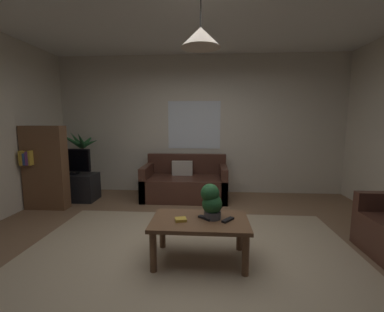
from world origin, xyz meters
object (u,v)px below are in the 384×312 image
(couch_under_window, at_px, (185,184))
(remote_on_table_1, at_px, (228,220))
(pendant_lamp, at_px, (201,37))
(bookshelf_corner, at_px, (45,168))
(coffee_table, at_px, (200,226))
(remote_on_table_0, at_px, (205,218))
(potted_palm_corner, at_px, (83,166))
(potted_plant_on_table, at_px, (211,201))
(book_on_table_0, at_px, (181,219))
(tv_stand, at_px, (73,187))
(tv, at_px, (70,161))

(couch_under_window, height_order, remote_on_table_1, couch_under_window)
(pendant_lamp, bearing_deg, bookshelf_corner, 151.32)
(coffee_table, bearing_deg, bookshelf_corner, 151.32)
(remote_on_table_0, height_order, potted_palm_corner, potted_palm_corner)
(couch_under_window, distance_m, remote_on_table_1, 2.33)
(coffee_table, relative_size, potted_plant_on_table, 2.74)
(coffee_table, xyz_separation_m, potted_palm_corner, (-2.49, 2.40, 0.19))
(book_on_table_0, bearing_deg, couch_under_window, 94.35)
(book_on_table_0, bearing_deg, tv_stand, 138.83)
(remote_on_table_1, bearing_deg, tv_stand, -176.38)
(potted_plant_on_table, height_order, pendant_lamp, pendant_lamp)
(couch_under_window, distance_m, pendant_lamp, 2.99)
(bookshelf_corner, bearing_deg, potted_plant_on_table, -26.78)
(potted_palm_corner, bearing_deg, bookshelf_corner, -99.88)
(couch_under_window, bearing_deg, coffee_table, -80.52)
(potted_plant_on_table, bearing_deg, remote_on_table_1, -23.48)
(tv, distance_m, pendant_lamp, 3.47)
(book_on_table_0, height_order, remote_on_table_0, book_on_table_0)
(tv_stand, relative_size, pendant_lamp, 1.45)
(potted_palm_corner, bearing_deg, coffee_table, -44.00)
(remote_on_table_0, xyz_separation_m, tv_stand, (-2.52, 1.92, -0.21))
(remote_on_table_1, xyz_separation_m, pendant_lamp, (-0.29, 0.02, 1.80))
(potted_palm_corner, xyz_separation_m, pendant_lamp, (2.49, -2.40, 1.70))
(tv_stand, relative_size, potted_palm_corner, 0.68)
(remote_on_table_0, xyz_separation_m, remote_on_table_1, (0.24, -0.04, 0.00))
(pendant_lamp, bearing_deg, potted_palm_corner, 136.00)
(remote_on_table_0, xyz_separation_m, tv, (-2.52, 1.90, 0.28))
(tv, xyz_separation_m, pendant_lamp, (2.47, -1.91, 1.52))
(book_on_table_0, height_order, potted_plant_on_table, potted_plant_on_table)
(remote_on_table_0, bearing_deg, couch_under_window, -128.07)
(couch_under_window, relative_size, remote_on_table_0, 9.86)
(remote_on_table_0, bearing_deg, pendant_lamp, -32.69)
(book_on_table_0, xyz_separation_m, tv_stand, (-2.27, 1.98, -0.22))
(tv_stand, xyz_separation_m, potted_palm_corner, (-0.02, 0.47, 0.31))
(book_on_table_0, relative_size, remote_on_table_1, 0.71)
(tv, bearing_deg, potted_palm_corner, 92.32)
(tv, distance_m, bookshelf_corner, 0.50)
(coffee_table, bearing_deg, couch_under_window, 99.48)
(coffee_table, relative_size, remote_on_table_0, 6.32)
(bookshelf_corner, bearing_deg, potted_palm_corner, 80.12)
(remote_on_table_0, xyz_separation_m, potted_palm_corner, (-2.54, 2.38, 0.10))
(remote_on_table_0, height_order, tv_stand, tv_stand)
(couch_under_window, height_order, bookshelf_corner, bookshelf_corner)
(bookshelf_corner, xyz_separation_m, pendant_lamp, (2.65, -1.45, 1.56))
(remote_on_table_1, bearing_deg, bookshelf_corner, -167.63)
(potted_plant_on_table, xyz_separation_m, potted_palm_corner, (-2.60, 2.35, -0.08))
(potted_plant_on_table, bearing_deg, coffee_table, -156.13)
(remote_on_table_0, height_order, tv, tv)
(remote_on_table_0, bearing_deg, potted_palm_corner, -92.16)
(remote_on_table_0, relative_size, potted_palm_corner, 0.12)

